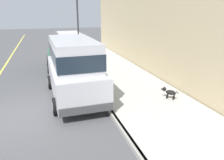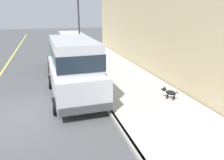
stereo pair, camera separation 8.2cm
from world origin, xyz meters
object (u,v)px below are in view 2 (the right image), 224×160
car_green_hatchback (63,53)px  dog_black (169,92)px  street_lamp (79,21)px  car_silver_van (74,66)px

car_green_hatchback → dog_black: (3.71, -6.94, -0.55)m
car_green_hatchback → street_lamp: (1.41, 2.02, 1.93)m
car_green_hatchback → street_lamp: street_lamp is taller
car_silver_van → street_lamp: bearing=79.5°
dog_black → car_silver_van: bearing=155.3°
car_green_hatchback → dog_black: size_ratio=6.21×
car_silver_van → car_green_hatchback: 5.28m
car_silver_van → car_green_hatchback: bearing=90.7°
car_green_hatchback → street_lamp: size_ratio=0.87×
car_green_hatchback → dog_black: 7.89m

